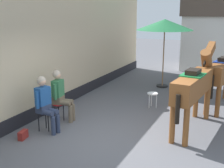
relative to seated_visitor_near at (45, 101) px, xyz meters
The scene contains 9 objects.
ground_plane 3.53m from the seated_visitor_near, 61.77° to the left, with size 40.00×40.00×0.00m, color #56565B.
pub_facade_wall 1.94m from the seated_visitor_near, 120.99° to the left, with size 0.34×14.00×3.40m.
distant_cottage 10.32m from the seated_visitor_near, 72.84° to the left, with size 3.40×2.60×3.50m.
seated_visitor_near is the anchor object (origin of this frame).
seated_visitor_far 0.77m from the seated_visitor_near, 95.98° to the left, with size 0.61×0.49×1.39m.
saddled_horse_near 3.69m from the seated_visitor_near, 27.56° to the left, with size 0.67×2.99×2.06m.
cafe_parasol 5.80m from the seated_visitor_near, 74.66° to the left, with size 2.10×2.10×2.58m.
spare_stool_white 3.41m from the seated_visitor_near, 56.85° to the left, with size 0.32×0.32×0.46m.
satchel_bag 0.94m from the seated_visitor_near, 109.15° to the right, with size 0.28×0.12×0.20m, color maroon.
Camera 1 is at (2.70, -5.58, 2.96)m, focal length 47.42 mm.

